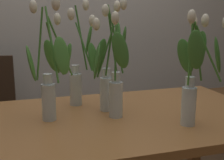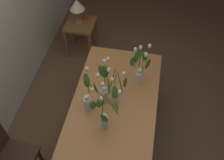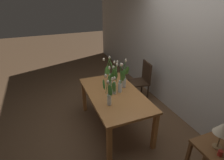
{
  "view_description": "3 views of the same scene",
  "coord_description": "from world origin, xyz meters",
  "px_view_note": "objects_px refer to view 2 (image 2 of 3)",
  "views": [
    {
      "loc": [
        -0.44,
        -1.41,
        1.25
      ],
      "look_at": [
        0.01,
        0.08,
        0.91
      ],
      "focal_mm": 48.95,
      "sensor_mm": 36.0,
      "label": 1
    },
    {
      "loc": [
        -1.55,
        -0.27,
        2.99
      ],
      "look_at": [
        0.08,
        0.04,
        1.0
      ],
      "focal_mm": 41.19,
      "sensor_mm": 36.0,
      "label": 2
    },
    {
      "loc": [
        2.56,
        -1.09,
        2.37
      ],
      "look_at": [
        -0.08,
        -0.01,
        0.97
      ],
      "focal_mm": 29.11,
      "sensor_mm": 36.0,
      "label": 3
    }
  ],
  "objects_px": {
    "tulip_vase_3": "(104,113)",
    "dining_chair": "(5,155)",
    "side_table": "(81,30)",
    "table_lamp": "(77,5)",
    "tulip_vase_4": "(89,97)",
    "tulip_vase_2": "(105,87)",
    "tulip_vase_0": "(140,68)",
    "pillar_candle": "(86,17)",
    "tulip_vase_1": "(116,91)",
    "dining_table": "(115,107)"
  },
  "relations": [
    {
      "from": "tulip_vase_1",
      "to": "tulip_vase_2",
      "type": "relative_size",
      "value": 0.94
    },
    {
      "from": "tulip_vase_0",
      "to": "tulip_vase_3",
      "type": "distance_m",
      "value": 0.67
    },
    {
      "from": "side_table",
      "to": "table_lamp",
      "type": "height_order",
      "value": "table_lamp"
    },
    {
      "from": "tulip_vase_1",
      "to": "tulip_vase_0",
      "type": "bearing_deg",
      "value": -30.78
    },
    {
      "from": "dining_table",
      "to": "tulip_vase_4",
      "type": "bearing_deg",
      "value": 116.09
    },
    {
      "from": "pillar_candle",
      "to": "tulip_vase_2",
      "type": "bearing_deg",
      "value": -157.99
    },
    {
      "from": "tulip_vase_1",
      "to": "side_table",
      "type": "height_order",
      "value": "tulip_vase_1"
    },
    {
      "from": "pillar_candle",
      "to": "dining_table",
      "type": "bearing_deg",
      "value": -154.9
    },
    {
      "from": "tulip_vase_0",
      "to": "dining_chair",
      "type": "relative_size",
      "value": 0.57
    },
    {
      "from": "tulip_vase_3",
      "to": "table_lamp",
      "type": "distance_m",
      "value": 1.94
    },
    {
      "from": "dining_table",
      "to": "tulip_vase_3",
      "type": "xyz_separation_m",
      "value": [
        -0.3,
        0.05,
        0.32
      ]
    },
    {
      "from": "tulip_vase_4",
      "to": "side_table",
      "type": "xyz_separation_m",
      "value": [
        1.57,
        0.56,
        -0.49
      ]
    },
    {
      "from": "dining_table",
      "to": "side_table",
      "type": "xyz_separation_m",
      "value": [
        1.45,
        0.8,
        -0.22
      ]
    },
    {
      "from": "tulip_vase_0",
      "to": "tulip_vase_4",
      "type": "height_order",
      "value": "tulip_vase_4"
    },
    {
      "from": "tulip_vase_2",
      "to": "side_table",
      "type": "relative_size",
      "value": 1.07
    },
    {
      "from": "tulip_vase_2",
      "to": "tulip_vase_1",
      "type": "bearing_deg",
      "value": -105.04
    },
    {
      "from": "tulip_vase_1",
      "to": "dining_chair",
      "type": "bearing_deg",
      "value": 124.16
    },
    {
      "from": "tulip_vase_1",
      "to": "tulip_vase_3",
      "type": "distance_m",
      "value": 0.29
    },
    {
      "from": "tulip_vase_1",
      "to": "dining_chair",
      "type": "distance_m",
      "value": 1.29
    },
    {
      "from": "tulip_vase_0",
      "to": "pillar_candle",
      "type": "distance_m",
      "value": 1.63
    },
    {
      "from": "dining_table",
      "to": "tulip_vase_2",
      "type": "xyz_separation_m",
      "value": [
        0.02,
        0.11,
        0.29
      ]
    },
    {
      "from": "tulip_vase_0",
      "to": "dining_chair",
      "type": "xyz_separation_m",
      "value": [
        -1.02,
        1.21,
        -0.45
      ]
    },
    {
      "from": "tulip_vase_4",
      "to": "pillar_candle",
      "type": "relative_size",
      "value": 7.81
    },
    {
      "from": "tulip_vase_4",
      "to": "tulip_vase_2",
      "type": "bearing_deg",
      "value": -44.07
    },
    {
      "from": "side_table",
      "to": "pillar_candle",
      "type": "xyz_separation_m",
      "value": [
        0.13,
        -0.06,
        0.16
      ]
    },
    {
      "from": "tulip_vase_0",
      "to": "tulip_vase_1",
      "type": "distance_m",
      "value": 0.39
    },
    {
      "from": "tulip_vase_0",
      "to": "tulip_vase_2",
      "type": "xyz_separation_m",
      "value": [
        -0.3,
        0.32,
        -0.03
      ]
    },
    {
      "from": "tulip_vase_0",
      "to": "tulip_vase_3",
      "type": "height_order",
      "value": "tulip_vase_3"
    },
    {
      "from": "table_lamp",
      "to": "side_table",
      "type": "bearing_deg",
      "value": -137.21
    },
    {
      "from": "dining_chair",
      "to": "pillar_candle",
      "type": "xyz_separation_m",
      "value": [
        2.28,
        -0.25,
        0.06
      ]
    },
    {
      "from": "tulip_vase_4",
      "to": "dining_chair",
      "type": "relative_size",
      "value": 0.63
    },
    {
      "from": "pillar_candle",
      "to": "tulip_vase_4",
      "type": "bearing_deg",
      "value": -163.65
    },
    {
      "from": "tulip_vase_3",
      "to": "side_table",
      "type": "relative_size",
      "value": 1.06
    },
    {
      "from": "dining_chair",
      "to": "tulip_vase_4",
      "type": "bearing_deg",
      "value": -52.38
    },
    {
      "from": "dining_chair",
      "to": "table_lamp",
      "type": "bearing_deg",
      "value": -4.55
    },
    {
      "from": "tulip_vase_3",
      "to": "pillar_candle",
      "type": "relative_size",
      "value": 7.76
    },
    {
      "from": "tulip_vase_2",
      "to": "pillar_candle",
      "type": "xyz_separation_m",
      "value": [
        1.56,
        0.63,
        -0.35
      ]
    },
    {
      "from": "tulip_vase_3",
      "to": "pillar_candle",
      "type": "distance_m",
      "value": 2.04
    },
    {
      "from": "tulip_vase_2",
      "to": "side_table",
      "type": "xyz_separation_m",
      "value": [
        1.43,
        0.69,
        -0.51
      ]
    },
    {
      "from": "tulip_vase_0",
      "to": "tulip_vase_3",
      "type": "relative_size",
      "value": 0.91
    },
    {
      "from": "tulip_vase_1",
      "to": "tulip_vase_4",
      "type": "bearing_deg",
      "value": 112.19
    },
    {
      "from": "tulip_vase_4",
      "to": "pillar_candle",
      "type": "height_order",
      "value": "tulip_vase_4"
    },
    {
      "from": "tulip_vase_4",
      "to": "tulip_vase_3",
      "type": "bearing_deg",
      "value": -132.98
    },
    {
      "from": "dining_chair",
      "to": "tulip_vase_0",
      "type": "bearing_deg",
      "value": -49.85
    },
    {
      "from": "table_lamp",
      "to": "dining_table",
      "type": "bearing_deg",
      "value": -150.9
    },
    {
      "from": "tulip_vase_3",
      "to": "dining_chair",
      "type": "xyz_separation_m",
      "value": [
        -0.4,
        0.95,
        -0.44
      ]
    },
    {
      "from": "tulip_vase_2",
      "to": "tulip_vase_4",
      "type": "height_order",
      "value": "tulip_vase_2"
    },
    {
      "from": "dining_chair",
      "to": "side_table",
      "type": "bearing_deg",
      "value": -5.13
    },
    {
      "from": "dining_chair",
      "to": "table_lamp",
      "type": "height_order",
      "value": "table_lamp"
    },
    {
      "from": "tulip_vase_3",
      "to": "tulip_vase_4",
      "type": "relative_size",
      "value": 0.99
    }
  ]
}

